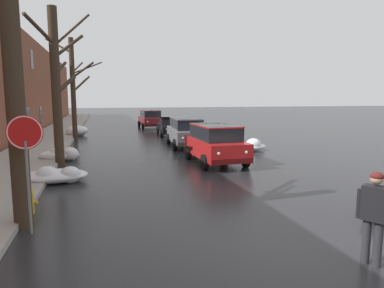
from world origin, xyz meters
name	(u,v)px	position (x,y,z in m)	size (l,w,h in m)	color
ground_plane	(269,251)	(0.00, 0.00, 0.00)	(200.00, 200.00, 0.00)	#232326
left_sidewalk_slab	(45,143)	(-6.81, 18.00, 0.08)	(3.37, 80.00, 0.16)	gray
brick_townhouse_facade	(4,81)	(-9.00, 18.00, 4.13)	(0.63, 80.00, 8.25)	brown
snow_bank_near_corner_left	(61,155)	(-5.14, 11.62, 0.30)	(1.90, 1.05, 0.69)	white
snow_bank_along_left_kerb	(199,130)	(4.93, 21.88, 0.33)	(2.79, 0.91, 0.67)	white
snow_bank_mid_block_left	(76,131)	(-5.14, 22.75, 0.41)	(1.72, 1.33, 0.85)	white
snow_bank_near_corner_right	(244,147)	(4.78, 12.03, 0.27)	(2.80, 1.42, 0.75)	white
snow_bank_along_right_kerb	(56,176)	(-4.84, 7.06, 0.26)	(2.33, 1.37, 0.66)	white
bare_tree_at_the_corner	(11,54)	(-5.09, 2.79, 4.04)	(1.96, 1.99, 7.45)	#382B1E
bare_tree_second_along_sidewalk	(57,83)	(-5.02, 10.41, 3.70)	(2.54, 2.77, 6.98)	#382B1E
bare_tree_mid_block	(74,85)	(-5.00, 20.26, 3.95)	(3.96, 4.31, 7.38)	#382B1E
suv_red_approaching_near_lane	(215,142)	(1.97, 9.07, 0.99)	(2.15, 4.31, 1.82)	red
suv_grey_parked_kerbside_close	(186,131)	(1.97, 14.75, 0.99)	(2.26, 4.88, 1.82)	slate
sedan_black_parked_kerbside_mid	(169,126)	(2.27, 21.54, 0.75)	(2.06, 4.49, 1.42)	black
suv_maroon_parked_far_down_block	(150,118)	(1.65, 28.22, 0.99)	(2.22, 4.36, 1.82)	maroon
pedestrian_with_coffee	(374,211)	(1.56, -0.99, 1.04)	(0.51, 0.60, 1.76)	#2D2D33
fire_hydrant	(30,201)	(-5.09, 3.67, 0.36)	(0.42, 0.22, 0.71)	gold
stop_sign_at_corner	(25,143)	(-4.80, 2.20, 2.09)	(0.76, 0.06, 2.70)	slate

